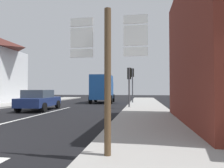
# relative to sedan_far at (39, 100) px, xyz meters

# --- Properties ---
(ground_plane) EXTENTS (80.00, 80.00, 0.00)m
(ground_plane) POSITION_rel_sedan_far_xyz_m (1.31, 0.55, -0.76)
(ground_plane) COLOR black
(sidewalk_right) EXTENTS (3.14, 44.00, 0.14)m
(sidewalk_right) POSITION_rel_sedan_far_xyz_m (7.61, -1.45, -0.69)
(sidewalk_right) COLOR #9E9B96
(sidewalk_right) RESTS_ON ground
(lane_centre_stripe) EXTENTS (0.16, 12.00, 0.01)m
(lane_centre_stripe) POSITION_rel_sedan_far_xyz_m (1.31, -3.45, -0.75)
(lane_centre_stripe) COLOR silver
(lane_centre_stripe) RESTS_ON ground
(sedan_far) EXTENTS (2.27, 4.34, 1.47)m
(sedan_far) POSITION_rel_sedan_far_xyz_m (0.00, 0.00, 0.00)
(sedan_far) COLOR navy
(sedan_far) RESTS_ON ground
(delivery_truck) EXTENTS (2.80, 5.15, 3.05)m
(delivery_truck) POSITION_rel_sedan_far_xyz_m (2.91, 8.57, 0.89)
(delivery_truck) COLOR #19478C
(delivery_truck) RESTS_ON ground
(route_sign_post) EXTENTS (1.66, 0.14, 3.20)m
(route_sign_post) POSITION_rel_sedan_far_xyz_m (6.64, -9.23, 1.15)
(route_sign_post) COLOR brown
(route_sign_post) RESTS_ON ground
(traffic_light_near_right) EXTENTS (0.30, 0.49, 3.21)m
(traffic_light_near_right) POSITION_rel_sedan_far_xyz_m (6.34, 2.22, 1.61)
(traffic_light_near_right) COLOR #47474C
(traffic_light_near_right) RESTS_ON ground
(traffic_light_far_right) EXTENTS (0.30, 0.49, 3.74)m
(traffic_light_far_right) POSITION_rel_sedan_far_xyz_m (6.34, 7.72, 2.01)
(traffic_light_far_right) COLOR #47474C
(traffic_light_far_right) RESTS_ON ground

